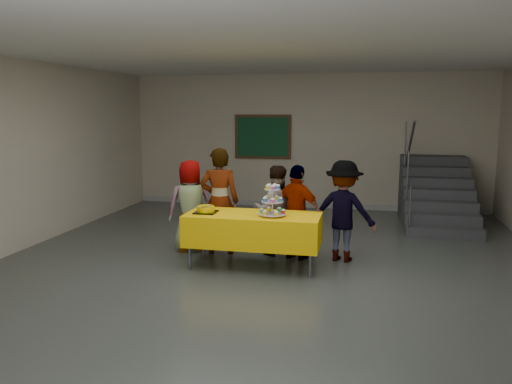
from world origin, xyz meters
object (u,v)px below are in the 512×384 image
Objects in this scene: schoolchild_b at (220,201)px; bear_cake at (206,209)px; bake_table at (253,229)px; staircase at (435,197)px; schoolchild_d at (297,213)px; cupcake_stand at (272,203)px; noticeboard at (263,137)px; schoolchild_c at (275,210)px; schoolchild_a at (191,205)px; schoolchild_e at (344,211)px.

bear_cake is at bearing 79.14° from schoolchild_b.
staircase is (2.91, 3.69, -0.07)m from bake_table.
staircase reaches higher than schoolchild_d.
cupcake_stand is 0.34× the size of noticeboard.
schoolchild_d reaches higher than schoolchild_c.
schoolchild_e reaches higher than schoolchild_a.
bake_table is at bearing 38.85° from schoolchild_e.
bake_table is 1.45× the size of noticeboard.
bake_table is at bearing 129.25° from schoolchild_b.
cupcake_stand reaches higher than bear_cake.
schoolchild_c is at bearing 6.82° from schoolchild_e.
schoolchild_b is 4.03m from noticeboard.
schoolchild_a is (-0.48, 0.70, -0.11)m from bear_cake.
bake_table is 1.33× the size of schoolchild_d.
bake_table is at bearing 166.32° from cupcake_stand.
bear_cake is 0.15× the size of staircase.
noticeboard is (-1.33, 4.00, 0.89)m from schoolchild_d.
noticeboard reaches higher than schoolchild_e.
schoolchild_c is 0.58× the size of staircase.
noticeboard is at bearing 99.79° from bake_table.
cupcake_stand is 1.18m from schoolchild_e.
staircase reaches higher than schoolchild_c.
bake_table is at bearing 127.94° from schoolchild_a.
schoolchild_d is 0.68m from schoolchild_e.
cupcake_stand is 4.61m from staircase.
schoolchild_e is 0.62× the size of staircase.
schoolchild_e reaches higher than bake_table.
staircase reaches higher than schoolchild_e.
schoolchild_b is at bearing 21.22° from schoolchild_d.
schoolchild_a is at bearing -143.10° from staircase.
noticeboard is at bearing -92.31° from schoolchild_c.
noticeboard is at bearing -47.91° from schoolchild_d.
schoolchild_d is at bearing -71.57° from noticeboard.
schoolchild_c is 0.97× the size of schoolchild_d.
cupcake_stand is 0.30× the size of schoolchild_e.
schoolchild_e is at bearing -62.88° from noticeboard.
bear_cake is 1.16m from schoolchild_c.
staircase reaches higher than cupcake_stand.
cupcake_stand is 0.97m from bear_cake.
staircase is (3.56, 3.12, -0.34)m from schoolchild_b.
schoolchild_d is 3.95m from staircase.
schoolchild_a is 3.99m from noticeboard.
staircase is at bearing -106.39° from schoolchild_e.
bear_cake is at bearing -133.68° from staircase.
cupcake_stand is at bearing 130.84° from schoolchild_a.
staircase is (3.58, 3.75, -0.34)m from bear_cake.
noticeboard is at bearing 91.39° from bear_cake.
schoolchild_a is at bearing -18.00° from schoolchild_b.
schoolchild_a is 0.60× the size of staircase.
schoolchild_b is at bearing -7.57° from schoolchild_c.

